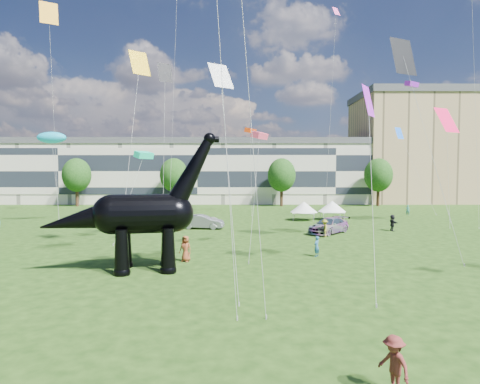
{
  "coord_description": "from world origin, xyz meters",
  "views": [
    {
      "loc": [
        -0.09,
        -21.33,
        6.54
      ],
      "look_at": [
        0.05,
        8.0,
        5.0
      ],
      "focal_mm": 30.0,
      "sensor_mm": 36.0,
      "label": 1
    }
  ],
  "objects": [
    {
      "name": "apartment_block",
      "position": [
        40.0,
        65.0,
        11.0
      ],
      "size": [
        28.0,
        18.0,
        22.0
      ],
      "primitive_type": "cube",
      "color": "tan",
      "rests_on": "ground"
    },
    {
      "name": "dinosaur_sculpture",
      "position": [
        -6.68,
        4.79,
        3.57
      ],
      "size": [
        11.62,
        4.12,
        9.46
      ],
      "rotation": [
        0.0,
        0.0,
        0.19
      ],
      "color": "black",
      "rests_on": "ground"
    },
    {
      "name": "car_dark",
      "position": [
        9.44,
        20.39,
        0.82
      ],
      "size": [
        5.5,
        5.69,
        1.63
      ],
      "primitive_type": "imported",
      "rotation": [
        0.0,
        0.0,
        -0.74
      ],
      "color": "#595960",
      "rests_on": "ground"
    },
    {
      "name": "gazebo_near",
      "position": [
        8.65,
        31.59,
        1.75
      ],
      "size": [
        4.22,
        4.22,
        2.48
      ],
      "rotation": [
        0.0,
        0.0,
        -0.21
      ],
      "color": "white",
      "rests_on": "ground"
    },
    {
      "name": "tree_mid_left",
      "position": [
        -12.0,
        53.0,
        6.29
      ],
      "size": [
        5.2,
        5.2,
        9.44
      ],
      "color": "#382314",
      "rests_on": "ground"
    },
    {
      "name": "visitors",
      "position": [
        1.04,
        14.96,
        0.87
      ],
      "size": [
        57.59,
        48.37,
        1.88
      ],
      "color": "#245986",
      "rests_on": "ground"
    },
    {
      "name": "car_grey",
      "position": [
        -4.12,
        23.79,
        0.79
      ],
      "size": [
        4.96,
        2.24,
        1.58
      ],
      "primitive_type": "imported",
      "rotation": [
        0.0,
        0.0,
        1.45
      ],
      "color": "gray",
      "rests_on": "ground"
    },
    {
      "name": "tree_far_right",
      "position": [
        26.0,
        53.0,
        6.29
      ],
      "size": [
        5.2,
        5.2,
        9.44
      ],
      "color": "#382314",
      "rests_on": "ground"
    },
    {
      "name": "tree_mid_right",
      "position": [
        8.0,
        53.0,
        6.29
      ],
      "size": [
        5.2,
        5.2,
        9.44
      ],
      "color": "#382314",
      "rests_on": "ground"
    },
    {
      "name": "gazebo_far",
      "position": [
        12.54,
        32.15,
        1.79
      ],
      "size": [
        3.87,
        3.87,
        2.55
      ],
      "rotation": [
        0.0,
        0.0,
        -0.06
      ],
      "color": "white",
      "rests_on": "ground"
    },
    {
      "name": "gazebo_left",
      "position": [
        -16.9,
        27.26,
        1.75
      ],
      "size": [
        4.7,
        4.7,
        2.49
      ],
      "rotation": [
        0.0,
        0.0,
        0.42
      ],
      "color": "white",
      "rests_on": "ground"
    },
    {
      "name": "kites",
      "position": [
        -5.78,
        25.14,
        16.86
      ],
      "size": [
        55.32,
        49.96,
        29.47
      ],
      "color": "red",
      "rests_on": "ground"
    },
    {
      "name": "terrace_row",
      "position": [
        -8.0,
        62.0,
        6.0
      ],
      "size": [
        78.0,
        11.0,
        12.0
      ],
      "primitive_type": "cube",
      "color": "beige",
      "rests_on": "ground"
    },
    {
      "name": "car_white",
      "position": [
        -4.55,
        26.64,
        0.67
      ],
      "size": [
        5.08,
        2.78,
        1.35
      ],
      "primitive_type": "imported",
      "rotation": [
        0.0,
        0.0,
        1.46
      ],
      "color": "silver",
      "rests_on": "ground"
    },
    {
      "name": "tree_far_left",
      "position": [
        -30.0,
        53.0,
        6.29
      ],
      "size": [
        5.2,
        5.2,
        9.44
      ],
      "color": "#382314",
      "rests_on": "ground"
    },
    {
      "name": "car_silver",
      "position": [
        -16.67,
        26.58,
        0.77
      ],
      "size": [
        3.71,
        4.87,
        1.55
      ],
      "primitive_type": "imported",
      "rotation": [
        0.0,
        0.0,
        0.48
      ],
      "color": "#A2A1A6",
      "rests_on": "ground"
    },
    {
      "name": "ground",
      "position": [
        0.0,
        0.0,
        0.0
      ],
      "size": [
        220.0,
        220.0,
        0.0
      ],
      "primitive_type": "plane",
      "color": "#16330C",
      "rests_on": "ground"
    }
  ]
}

